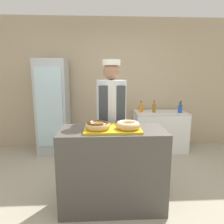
% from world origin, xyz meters
% --- Properties ---
extents(ground_plane, '(14.00, 14.00, 0.00)m').
position_xyz_m(ground_plane, '(0.00, 0.00, 0.00)').
color(ground_plane, '#A89E89').
extents(wall_back, '(8.00, 0.06, 2.70)m').
position_xyz_m(wall_back, '(0.00, 2.13, 1.35)').
color(wall_back, tan).
rests_on(wall_back, ground_plane).
extents(display_counter, '(1.18, 0.55, 0.94)m').
position_xyz_m(display_counter, '(0.00, 0.00, 0.47)').
color(display_counter, '#4C4742').
rests_on(display_counter, ground_plane).
extents(serving_tray, '(0.62, 0.44, 0.02)m').
position_xyz_m(serving_tray, '(0.00, 0.00, 0.95)').
color(serving_tray, yellow).
rests_on(serving_tray, display_counter).
extents(donut_chocolate_glaze, '(0.27, 0.27, 0.08)m').
position_xyz_m(donut_chocolate_glaze, '(-0.16, -0.06, 1.00)').
color(donut_chocolate_glaze, tan).
rests_on(donut_chocolate_glaze, serving_tray).
extents(donut_light_glaze, '(0.27, 0.27, 0.08)m').
position_xyz_m(donut_light_glaze, '(0.16, -0.06, 1.00)').
color(donut_light_glaze, tan).
rests_on(donut_light_glaze, serving_tray).
extents(brownie_back_left, '(0.08, 0.08, 0.03)m').
position_xyz_m(brownie_back_left, '(-0.09, 0.16, 0.98)').
color(brownie_back_left, black).
rests_on(brownie_back_left, serving_tray).
extents(brownie_back_right, '(0.08, 0.08, 0.03)m').
position_xyz_m(brownie_back_right, '(0.09, 0.16, 0.98)').
color(brownie_back_right, black).
rests_on(brownie_back_right, serving_tray).
extents(baker_person, '(0.40, 0.40, 1.74)m').
position_xyz_m(baker_person, '(0.02, 0.55, 0.91)').
color(baker_person, '#4C4C51').
rests_on(baker_person, ground_plane).
extents(beverage_fridge, '(0.57, 0.59, 1.83)m').
position_xyz_m(beverage_fridge, '(-1.07, 1.76, 0.92)').
color(beverage_fridge, '#ADB2B7').
rests_on(beverage_fridge, ground_plane).
extents(chest_freezer, '(1.03, 0.60, 0.80)m').
position_xyz_m(chest_freezer, '(1.07, 1.77, 0.40)').
color(chest_freezer, white).
rests_on(chest_freezer, ground_plane).
extents(bottle_blue, '(0.08, 0.08, 0.21)m').
position_xyz_m(bottle_blue, '(1.43, 1.66, 0.88)').
color(bottle_blue, '#1E4CB2').
rests_on(bottle_blue, chest_freezer).
extents(bottle_amber, '(0.07, 0.07, 0.22)m').
position_xyz_m(bottle_amber, '(1.50, 1.81, 0.89)').
color(bottle_amber, '#99661E').
rests_on(bottle_amber, chest_freezer).
extents(bottle_orange, '(0.08, 0.08, 0.22)m').
position_xyz_m(bottle_orange, '(0.67, 1.76, 0.89)').
color(bottle_orange, orange).
rests_on(bottle_orange, chest_freezer).
extents(bottle_amber_b, '(0.06, 0.06, 0.24)m').
position_xyz_m(bottle_amber_b, '(0.93, 1.73, 0.89)').
color(bottle_amber_b, '#99661E').
rests_on(bottle_amber_b, chest_freezer).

